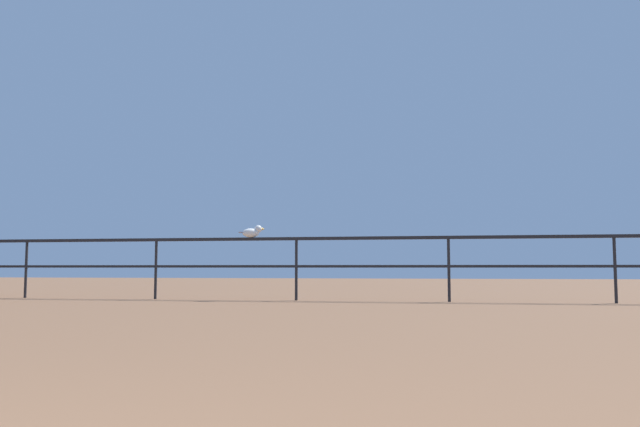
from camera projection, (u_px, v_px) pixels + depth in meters
pier_railing at (371, 253)px, 9.71m from camera, size 25.69×0.05×0.98m
seagull_on_rail at (252, 232)px, 10.07m from camera, size 0.40×0.24×0.20m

